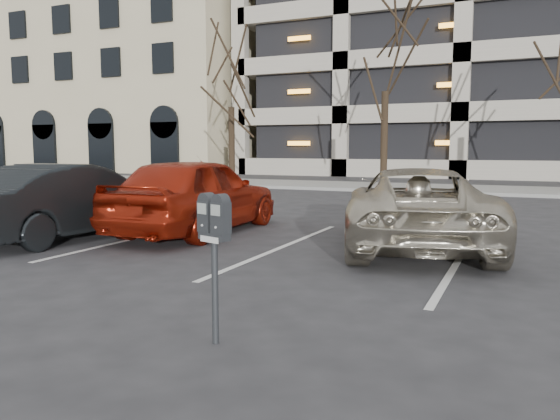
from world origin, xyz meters
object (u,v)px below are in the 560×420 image
at_px(suv_silver, 416,207).
at_px(car_dark, 71,201).
at_px(tree_a, 231,59).
at_px(tree_b, 387,31).
at_px(parking_meter, 214,232).
at_px(car_red, 196,194).
at_px(car_silver, 54,191).

xyz_separation_m(suv_silver, car_dark, (-5.93, -1.66, 0.02)).
bearing_deg(car_dark, tree_a, -68.14).
height_order(tree_b, suv_silver, tree_b).
xyz_separation_m(tree_a, tree_b, (7.00, 0.00, 0.65)).
relative_size(tree_b, parking_meter, 6.88).
distance_m(tree_a, tree_b, 7.03).
bearing_deg(tree_b, suv_silver, -74.18).
bearing_deg(car_dark, parking_meter, 148.99).
relative_size(suv_silver, car_red, 1.18).
xyz_separation_m(tree_b, suv_silver, (3.59, -12.69, -5.56)).
bearing_deg(parking_meter, tree_b, 117.05).
xyz_separation_m(suv_silver, car_silver, (-8.61, 0.45, -0.05)).
relative_size(tree_b, car_silver, 2.04).
distance_m(parking_meter, suv_silver, 5.36).
xyz_separation_m(tree_a, suv_silver, (10.59, -12.69, -4.91)).
height_order(suv_silver, car_red, car_red).
distance_m(tree_b, parking_meter, 18.97).
relative_size(parking_meter, car_dark, 0.30).
xyz_separation_m(tree_a, parking_meter, (9.90, -18.00, -4.61)).
bearing_deg(tree_a, suv_silver, -50.14).
xyz_separation_m(parking_meter, car_silver, (-7.92, 5.76, -0.35)).
distance_m(tree_b, car_red, 14.03).
xyz_separation_m(tree_a, car_dark, (4.67, -14.35, -4.89)).
relative_size(parking_meter, car_red, 0.28).
height_order(car_dark, car_silver, car_dark).
bearing_deg(car_dark, suv_silver, -160.51).
xyz_separation_m(car_red, car_silver, (-4.46, 0.67, -0.13)).
xyz_separation_m(tree_a, car_red, (6.44, -12.91, -4.82)).
xyz_separation_m(tree_b, car_silver, (-5.02, -12.24, -5.61)).
bearing_deg(parking_meter, car_red, 142.15).
height_order(tree_a, tree_b, tree_b).
height_order(suv_silver, car_silver, suv_silver).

